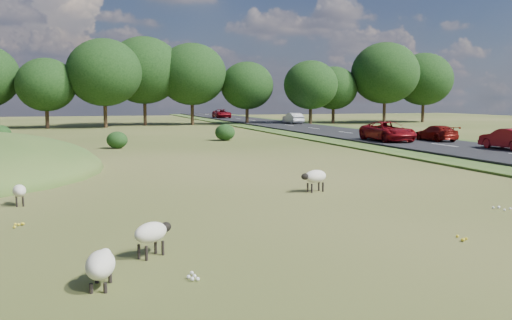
{
  "coord_description": "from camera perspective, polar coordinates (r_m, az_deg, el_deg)",
  "views": [
    {
      "loc": [
        -5.18,
        -19.13,
        3.65
      ],
      "look_at": [
        2.0,
        4.0,
        1.0
      ],
      "focal_mm": 40.0,
      "sensor_mm": 36.0,
      "label": 1
    }
  ],
  "objects": [
    {
      "name": "sheep_0",
      "position": [
        20.98,
        -22.59,
        -2.87
      ],
      "size": [
        0.53,
        1.02,
        0.72
      ],
      "rotation": [
        0.0,
        0.0,
        1.69
      ],
      "color": "beige",
      "rests_on": "ground"
    },
    {
      "name": "car_0",
      "position": [
        97.52,
        -3.44,
        4.66
      ],
      "size": [
        2.42,
        5.25,
        1.46
      ],
      "primitive_type": "imported",
      "color": "maroon",
      "rests_on": "road"
    },
    {
      "name": "treeline",
      "position": [
        74.73,
        -14.23,
        8.29
      ],
      "size": [
        96.28,
        14.66,
        11.7
      ],
      "color": "black",
      "rests_on": "ground"
    },
    {
      "name": "sheep_1",
      "position": [
        22.24,
        5.9,
        -1.66
      ],
      "size": [
        1.24,
        0.8,
        0.86
      ],
      "rotation": [
        0.0,
        0.0,
        3.45
      ],
      "color": "beige",
      "rests_on": "ground"
    },
    {
      "name": "car_1",
      "position": [
        46.23,
        13.04,
        2.82
      ],
      "size": [
        2.54,
        5.52,
        1.53
      ],
      "primitive_type": "imported",
      "color": "maroon",
      "rests_on": "road"
    },
    {
      "name": "car_3",
      "position": [
        47.5,
        17.57,
        2.59
      ],
      "size": [
        1.72,
        4.23,
        1.23
      ],
      "primitive_type": "imported",
      "rotation": [
        0.0,
        0.0,
        3.14
      ],
      "color": "maroon",
      "rests_on": "road"
    },
    {
      "name": "sheep_2",
      "position": [
        13.4,
        -10.39,
        -7.15
      ],
      "size": [
        1.09,
        0.99,
        0.81
      ],
      "rotation": [
        0.0,
        0.0,
        0.69
      ],
      "color": "beige",
      "rests_on": "ground"
    },
    {
      "name": "road",
      "position": [
        55.32,
        9.88,
        2.5
      ],
      "size": [
        8.0,
        150.0,
        0.25
      ],
      "primitive_type": "cube",
      "color": "black",
      "rests_on": "ground"
    },
    {
      "name": "car_5",
      "position": [
        75.72,
        3.73,
        4.2
      ],
      "size": [
        1.53,
        4.38,
        1.44
      ],
      "primitive_type": "imported",
      "rotation": [
        0.0,
        0.0,
        3.14
      ],
      "color": "silver",
      "rests_on": "road"
    },
    {
      "name": "sheep_3",
      "position": [
        11.54,
        -15.27,
        -10.03
      ],
      "size": [
        0.75,
        1.3,
        0.72
      ],
      "rotation": [
        0.0,
        0.0,
        1.37
      ],
      "color": "beige",
      "rests_on": "ground"
    },
    {
      "name": "shrubs",
      "position": [
        47.31,
        -14.37,
        2.46
      ],
      "size": [
        19.81,
        9.43,
        1.47
      ],
      "color": "black",
      "rests_on": "ground"
    },
    {
      "name": "car_4",
      "position": [
        41.2,
        23.91,
        1.95
      ],
      "size": [
        1.48,
        4.23,
        1.39
      ],
      "primitive_type": "imported",
      "rotation": [
        0.0,
        0.0,
        3.14
      ],
      "color": "maroon",
      "rests_on": "road"
    },
    {
      "name": "ground",
      "position": [
        39.64,
        -9.67,
        0.87
      ],
      "size": [
        160.0,
        160.0,
        0.0
      ],
      "primitive_type": "plane",
      "color": "#354A17",
      "rests_on": "ground"
    }
  ]
}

